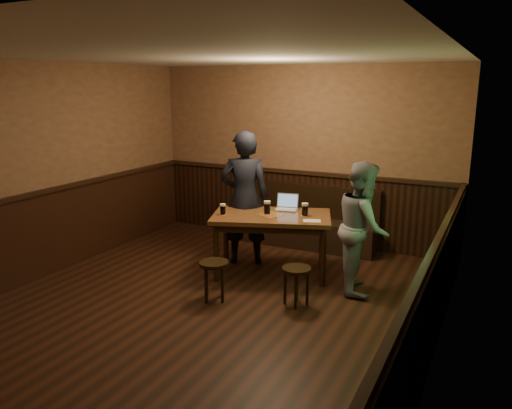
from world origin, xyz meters
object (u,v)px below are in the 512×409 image
at_px(bench, 307,226).
at_px(stool_left, 214,269).
at_px(pint_left, 223,209).
at_px(pint_mid, 267,207).
at_px(laptop, 287,206).
at_px(person_grey, 363,227).
at_px(person_suit, 245,198).
at_px(pub_table, 271,223).
at_px(pint_right, 305,209).
at_px(stool_right, 296,275).

xyz_separation_m(bench, stool_left, (-0.25, -2.43, 0.07)).
distance_m(pint_left, pint_mid, 0.59).
height_order(laptop, person_grey, person_grey).
relative_size(person_suit, person_grey, 1.17).
relative_size(pub_table, laptop, 5.12).
height_order(bench, pint_right, pint_right).
xyz_separation_m(stool_left, pint_mid, (0.18, 1.07, 0.53)).
height_order(bench, stool_left, bench).
height_order(pub_table, pint_left, pint_left).
xyz_separation_m(stool_left, pint_left, (-0.32, 0.77, 0.52)).
xyz_separation_m(stool_right, laptop, (-0.61, 1.12, 0.52)).
xyz_separation_m(stool_right, pint_left, (-1.24, 0.47, 0.54)).
height_order(stool_left, pint_left, pint_left).
relative_size(stool_right, laptop, 1.34).
height_order(laptop, person_suit, person_suit).
bearing_deg(stool_left, person_grey, 36.45).
xyz_separation_m(stool_left, pint_right, (0.66, 1.21, 0.53)).
distance_m(stool_right, pint_mid, 1.20).
distance_m(pint_left, person_grey, 1.82).
bearing_deg(pub_table, laptop, 59.18).
distance_m(pint_left, pint_right, 1.08).
bearing_deg(pint_right, person_suit, 174.17).
distance_m(laptop, person_suit, 0.61).
xyz_separation_m(stool_right, pint_right, (-0.26, 0.91, 0.55)).
relative_size(bench, stool_right, 4.83).
distance_m(stool_right, laptop, 1.37).
height_order(stool_right, person_grey, person_grey).
relative_size(pub_table, pint_right, 10.22).
relative_size(pint_right, person_suit, 0.09).
bearing_deg(pub_table, stool_left, -122.78).
xyz_separation_m(pub_table, stool_right, (0.67, -0.77, -0.35)).
relative_size(bench, pint_right, 12.87).
height_order(stool_right, laptop, laptop).
bearing_deg(pint_mid, pub_table, -6.01).
relative_size(stool_right, pint_mid, 2.56).
relative_size(pint_right, laptop, 0.50).
bearing_deg(person_suit, person_grey, 147.91).
distance_m(bench, person_grey, 1.88).
relative_size(stool_right, pint_left, 3.03).
relative_size(pint_left, laptop, 0.44).
bearing_deg(pint_left, person_grey, 9.81).
distance_m(laptop, person_grey, 1.20).
distance_m(bench, stool_left, 2.45).
relative_size(pint_right, person_grey, 0.11).
relative_size(pint_mid, pint_right, 1.04).
xyz_separation_m(stool_right, person_grey, (0.54, 0.78, 0.44)).
bearing_deg(pint_right, bench, 108.69).
bearing_deg(pint_mid, pint_right, 15.45).
bearing_deg(bench, person_grey, -47.92).
bearing_deg(stool_left, pint_left, 112.57).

